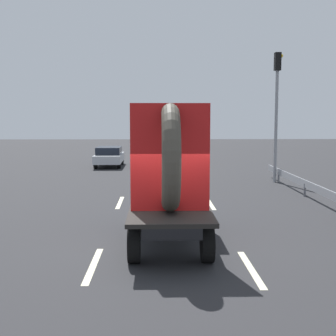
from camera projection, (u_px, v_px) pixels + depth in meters
ground_plane at (167, 254)px, 11.55m from camera, size 120.00×120.00×0.00m
flatbed_truck at (168, 179)px, 12.73m from camera, size 2.02×4.96×3.70m
distant_sedan at (109, 156)px, 31.85m from camera, size 1.77×4.14×1.35m
traffic_light at (277, 100)px, 23.84m from camera, size 0.42×0.36×6.62m
guardrail at (323, 192)px, 17.71m from camera, size 0.10×17.19×0.71m
lane_dash_left_near at (93, 265)px, 10.66m from camera, size 0.16×2.64×0.01m
lane_dash_left_far at (120, 202)px, 18.48m from camera, size 0.16×2.64×0.01m
lane_dash_right_near at (251, 269)px, 10.41m from camera, size 0.16×2.60×0.01m
lane_dash_right_far at (211, 205)px, 18.02m from camera, size 0.16×2.12×0.01m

